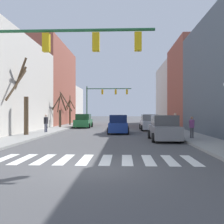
{
  "coord_description": "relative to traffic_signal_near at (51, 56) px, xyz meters",
  "views": [
    {
      "loc": [
        1.19,
        -9.36,
        2.04
      ],
      "look_at": [
        -0.1,
        19.92,
        2.06
      ],
      "focal_mm": 42.0,
      "sensor_mm": 36.0,
      "label": 1
    }
  ],
  "objects": [
    {
      "name": "building_row_left",
      "position": [
        -8.8,
        19.96,
        0.39
      ],
      "size": [
        6.0,
        55.48,
        12.6
      ],
      "color": "beige",
      "rests_on": "ground_plane"
    },
    {
      "name": "car_parked_right_far",
      "position": [
        -1.95,
        22.47,
        -3.8
      ],
      "size": [
        2.16,
        4.52,
        1.81
      ],
      "rotation": [
        0.0,
        0.0,
        1.57
      ],
      "color": "#236B38",
      "rests_on": "ground_plane"
    },
    {
      "name": "car_at_intersection",
      "position": [
        2.85,
        13.39,
        -3.82
      ],
      "size": [
        2.01,
        4.4,
        1.78
      ],
      "rotation": [
        0.0,
        0.0,
        1.57
      ],
      "color": "navy",
      "rests_on": "ground_plane"
    },
    {
      "name": "pedestrian_on_left_sidewalk",
      "position": [
        8.38,
        13.83,
        -3.43
      ],
      "size": [
        0.77,
        0.28,
        1.79
      ],
      "rotation": [
        0.0,
        0.0,
        0.11
      ],
      "color": "#7A705B",
      "rests_on": "sidewalk_right"
    },
    {
      "name": "building_row_right",
      "position": [
        13.1,
        17.39,
        0.63
      ],
      "size": [
        6.0,
        51.65,
        11.2
      ],
      "color": "gray",
      "rests_on": "ground_plane"
    },
    {
      "name": "ground_plane",
      "position": [
        2.15,
        -2.56,
        -4.64
      ],
      "size": [
        240.0,
        240.0,
        0.0
      ],
      "primitive_type": "plane",
      "color": "#4C4C4F"
    },
    {
      "name": "pedestrian_waiting_at_curb",
      "position": [
        -4.01,
        12.58,
        -3.5
      ],
      "size": [
        0.3,
        0.72,
        1.67
      ],
      "rotation": [
        0.0,
        0.0,
        1.34
      ],
      "color": "#282D47",
      "rests_on": "sidewalk_left"
    },
    {
      "name": "street_tree_left_mid",
      "position": [
        -5.14,
        9.66,
        -1.62
      ],
      "size": [
        2.19,
        3.15,
        6.51
      ],
      "color": "brown",
      "rests_on": "sidewalk_left"
    },
    {
      "name": "traffic_signal_far",
      "position": [
        -0.08,
        32.49,
        0.18
      ],
      "size": [
        7.67,
        0.28,
        6.44
      ],
      "color": "#236038",
      "rests_on": "ground_plane"
    },
    {
      "name": "street_tree_right_near",
      "position": [
        -4.73,
        27.07,
        -2.43
      ],
      "size": [
        1.46,
        2.19,
        4.39
      ],
      "color": "brown",
      "rests_on": "sidewalk_left"
    },
    {
      "name": "car_parked_right_mid",
      "position": [
        6.29,
        7.09,
        -3.8
      ],
      "size": [
        2.09,
        4.4,
        1.82
      ],
      "rotation": [
        0.0,
        0.0,
        1.57
      ],
      "color": "gray",
      "rests_on": "ground_plane"
    },
    {
      "name": "pedestrian_crossing_street",
      "position": [
        8.37,
        7.55,
        -3.56
      ],
      "size": [
        0.54,
        0.53,
        1.57
      ],
      "rotation": [
        0.0,
        0.0,
        0.78
      ],
      "color": "#4C4C51",
      "rests_on": "sidewalk_right"
    },
    {
      "name": "traffic_signal_near",
      "position": [
        0.0,
        0.0,
        0.0
      ],
      "size": [
        7.76,
        0.28,
        6.2
      ],
      "color": "#236038",
      "rests_on": "ground_plane"
    },
    {
      "name": "car_parked_left_near",
      "position": [
        6.29,
        17.99,
        -3.81
      ],
      "size": [
        2.1,
        4.84,
        1.79
      ],
      "rotation": [
        0.0,
        0.0,
        1.57
      ],
      "color": "silver",
      "rests_on": "ground_plane"
    },
    {
      "name": "street_tree_right_far",
      "position": [
        -4.73,
        21.34,
        -2.35
      ],
      "size": [
        3.09,
        1.35,
        4.54
      ],
      "color": "#473828",
      "rests_on": "sidewalk_left"
    },
    {
      "name": "crosswalk_stripes",
      "position": [
        2.15,
        -0.72,
        -4.64
      ],
      "size": [
        8.55,
        2.6,
        0.01
      ],
      "color": "white",
      "rests_on": "ground_plane"
    }
  ]
}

